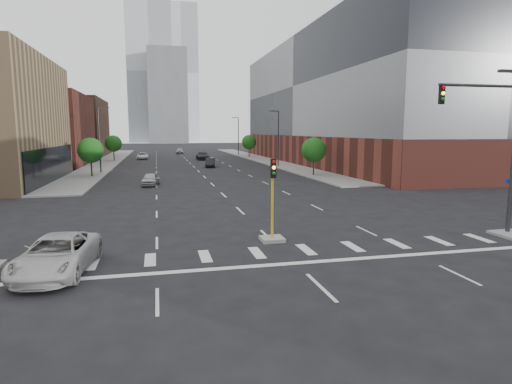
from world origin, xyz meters
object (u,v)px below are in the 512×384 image
object	(u,v)px
median_traffic_signal	(272,223)
parked_minivan	(57,255)
car_distant	(179,151)
car_near_left	(151,179)
mast_arm_signal	(502,134)
car_mid_right	(210,163)
car_far_left	(143,156)
car_deep_right	(203,156)

from	to	relation	value
median_traffic_signal	parked_minivan	bearing A→B (deg)	-163.48
car_distant	car_near_left	bearing A→B (deg)	-93.29
median_traffic_signal	mast_arm_signal	size ratio (longest dim) A/B	0.48
car_mid_right	car_near_left	bearing A→B (deg)	-104.71
mast_arm_signal	car_far_left	size ratio (longest dim) A/B	1.86
median_traffic_signal	parked_minivan	size ratio (longest dim) A/B	0.80
mast_arm_signal	car_deep_right	world-z (taller)	mast_arm_signal
car_mid_right	parked_minivan	world-z (taller)	parked_minivan
car_far_left	parked_minivan	world-z (taller)	parked_minivan
median_traffic_signal	mast_arm_signal	world-z (taller)	mast_arm_signal
car_near_left	car_deep_right	world-z (taller)	car_deep_right
parked_minivan	car_distant	bearing A→B (deg)	90.26
car_near_left	car_deep_right	bearing A→B (deg)	84.96
car_near_left	car_mid_right	size ratio (longest dim) A/B	0.91
car_deep_right	parked_minivan	size ratio (longest dim) A/B	1.04
mast_arm_signal	parked_minivan	xyz separation A→B (m)	(-22.61, -1.50, -4.88)
car_mid_right	car_far_left	size ratio (longest dim) A/B	0.89
car_near_left	car_mid_right	distance (m)	24.23
median_traffic_signal	car_deep_right	size ratio (longest dim) A/B	0.76
car_deep_right	car_near_left	bearing A→B (deg)	-103.79
car_mid_right	car_far_left	bearing A→B (deg)	124.26
car_deep_right	car_distant	bearing A→B (deg)	97.65
median_traffic_signal	car_near_left	distance (m)	26.51
car_deep_right	median_traffic_signal	bearing A→B (deg)	-92.90
car_distant	mast_arm_signal	bearing A→B (deg)	-79.73
car_deep_right	car_distant	size ratio (longest dim) A/B	1.31
mast_arm_signal	car_near_left	xyz separation A→B (m)	(-19.21, 27.14, -4.97)
mast_arm_signal	median_traffic_signal	bearing A→B (deg)	173.36
median_traffic_signal	car_far_left	distance (m)	71.27
car_distant	car_deep_right	bearing A→B (deg)	-79.86
car_distant	parked_minivan	xyz separation A→B (m)	(-9.85, -93.65, 0.02)
car_far_left	car_deep_right	world-z (taller)	car_deep_right
car_near_left	car_far_left	xyz separation A→B (m)	(-2.16, 45.06, 0.00)
median_traffic_signal	car_near_left	bearing A→B (deg)	104.42
median_traffic_signal	car_far_left	xyz separation A→B (m)	(-8.76, 70.73, -0.30)
car_mid_right	parked_minivan	bearing A→B (deg)	-96.25
median_traffic_signal	car_distant	xyz separation A→B (m)	(-0.15, 90.68, -0.23)
parked_minivan	car_far_left	bearing A→B (deg)	95.30
car_near_left	car_mid_right	bearing A→B (deg)	76.31
car_distant	parked_minivan	world-z (taller)	parked_minivan
car_near_left	car_distant	size ratio (longest dim) A/B	0.90
car_near_left	car_far_left	size ratio (longest dim) A/B	0.81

